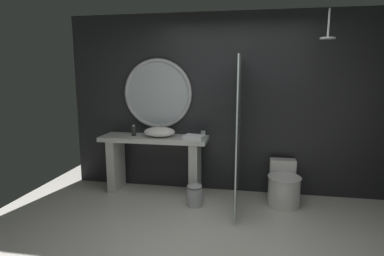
{
  "coord_description": "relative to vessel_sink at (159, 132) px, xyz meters",
  "views": [
    {
      "loc": [
        0.29,
        -2.73,
        1.76
      ],
      "look_at": [
        -0.35,
        0.77,
        1.13
      ],
      "focal_mm": 29.55,
      "sensor_mm": 36.0,
      "label": 1
    }
  ],
  "objects": [
    {
      "name": "vanity_counter",
      "position": [
        -0.08,
        -0.0,
        -0.37
      ],
      "size": [
        1.56,
        0.48,
        0.84
      ],
      "color": "silver",
      "rests_on": "ground_plane"
    },
    {
      "name": "rain_shower_head",
      "position": [
        2.16,
        -0.23,
        1.29
      ],
      "size": [
        0.18,
        0.18,
        0.35
      ],
      "color": "#B7B7BC"
    },
    {
      "name": "round_wall_mirror",
      "position": [
        -0.08,
        0.22,
        0.54
      ],
      "size": [
        1.04,
        0.06,
        1.04
      ],
      "color": "#B7B7BC"
    },
    {
      "name": "waste_bin",
      "position": [
        0.59,
        -0.4,
        -0.76
      ],
      "size": [
        0.21,
        0.21,
        0.3
      ],
      "color": "#B7B7BC",
      "rests_on": "ground_plane"
    },
    {
      "name": "folded_hand_towel",
      "position": [
        0.54,
        -0.15,
        -0.04
      ],
      "size": [
        0.31,
        0.24,
        0.07
      ],
      "primitive_type": "cube",
      "rotation": [
        0.0,
        0.0,
        -0.22
      ],
      "color": "white",
      "rests_on": "vanity_counter"
    },
    {
      "name": "tumbler_cup",
      "position": [
        0.64,
        0.01,
        -0.02
      ],
      "size": [
        0.06,
        0.06,
        0.1
      ],
      "primitive_type": "cylinder",
      "color": "silver",
      "rests_on": "vanity_counter"
    },
    {
      "name": "soap_dispenser",
      "position": [
        -0.39,
        -0.0,
        0.0
      ],
      "size": [
        0.06,
        0.06,
        0.16
      ],
      "color": "#282D28",
      "rests_on": "vanity_counter"
    },
    {
      "name": "back_wall_panel",
      "position": [
        0.97,
        0.31,
        0.39
      ],
      "size": [
        4.8,
        0.1,
        2.6
      ],
      "primitive_type": "cube",
      "color": "#232326",
      "rests_on": "ground_plane"
    },
    {
      "name": "shower_glass_panel",
      "position": [
        1.14,
        -0.31,
        0.07
      ],
      "size": [
        0.02,
        1.14,
        1.96
      ],
      "primitive_type": "cube",
      "color": "silver",
      "rests_on": "ground_plane"
    },
    {
      "name": "vessel_sink",
      "position": [
        0.0,
        0.0,
        0.0
      ],
      "size": [
        0.46,
        0.37,
        0.18
      ],
      "color": "white",
      "rests_on": "vanity_counter"
    },
    {
      "name": "toilet",
      "position": [
        1.76,
        -0.12,
        -0.66
      ],
      "size": [
        0.44,
        0.62,
        0.56
      ],
      "color": "white",
      "rests_on": "ground_plane"
    }
  ]
}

